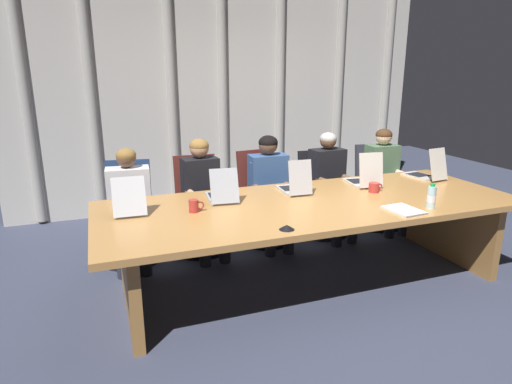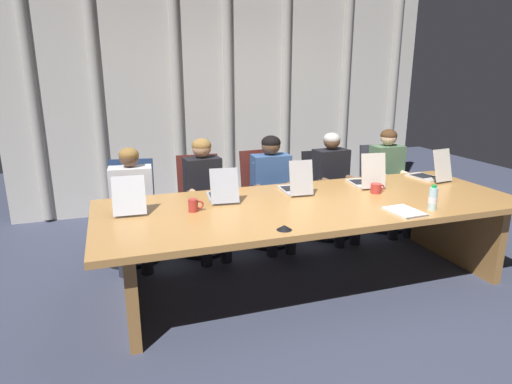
% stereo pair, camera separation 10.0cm
% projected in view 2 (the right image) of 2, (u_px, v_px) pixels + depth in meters
% --- Properties ---
extents(ground_plane, '(11.23, 11.23, 0.00)m').
position_uv_depth(ground_plane, '(310.00, 282.00, 3.86)').
color(ground_plane, '#383D51').
extents(conference_table, '(3.56, 1.33, 0.74)m').
position_uv_depth(conference_table, '(312.00, 219.00, 3.70)').
color(conference_table, '#B77F42').
rests_on(conference_table, ground_plane).
extents(curtain_backdrop, '(5.61, 0.17, 3.18)m').
position_uv_depth(curtain_backdrop, '(231.00, 88.00, 5.77)').
color(curtain_backdrop, beige).
rests_on(curtain_backdrop, ground_plane).
extents(laptop_left_end, '(0.27, 0.49, 0.29)m').
position_uv_depth(laptop_left_end, '(130.00, 202.00, 3.49)').
color(laptop_left_end, '#BCBCC1').
rests_on(laptop_left_end, conference_table).
extents(laptop_left_mid, '(0.28, 0.43, 0.29)m').
position_uv_depth(laptop_left_mid, '(222.00, 193.00, 3.74)').
color(laptop_left_mid, '#A8ADB7').
rests_on(laptop_left_mid, conference_table).
extents(laptop_center, '(0.23, 0.40, 0.32)m').
position_uv_depth(laptop_center, '(296.00, 186.00, 3.94)').
color(laptop_center, '#BCBCC1').
rests_on(laptop_center, conference_table).
extents(laptop_right_mid, '(0.28, 0.43, 0.34)m').
position_uv_depth(laptop_right_mid, '(366.00, 179.00, 4.17)').
color(laptop_right_mid, beige).
rests_on(laptop_right_mid, conference_table).
extents(laptop_right_end, '(0.27, 0.45, 0.33)m').
position_uv_depth(laptop_right_end, '(430.00, 173.00, 4.42)').
color(laptop_right_end, beige).
rests_on(laptop_right_end, conference_table).
extents(office_chair_left_end, '(0.60, 0.61, 0.96)m').
position_uv_depth(office_chair_left_end, '(133.00, 222.00, 4.33)').
color(office_chair_left_end, navy).
rests_on(office_chair_left_end, ground_plane).
extents(office_chair_left_mid, '(0.60, 0.60, 0.96)m').
position_uv_depth(office_chair_left_mid, '(202.00, 215.00, 4.54)').
color(office_chair_left_mid, '#511E19').
rests_on(office_chair_left_mid, ground_plane).
extents(office_chair_center, '(0.60, 0.61, 0.97)m').
position_uv_depth(office_chair_center, '(266.00, 208.00, 4.76)').
color(office_chair_center, '#511E19').
rests_on(office_chair_center, ground_plane).
extents(office_chair_right_mid, '(0.60, 0.60, 0.92)m').
position_uv_depth(office_chair_right_mid, '(325.00, 203.00, 4.98)').
color(office_chair_right_mid, black).
rests_on(office_chair_right_mid, ground_plane).
extents(office_chair_right_end, '(0.60, 0.60, 0.95)m').
position_uv_depth(office_chair_right_end, '(381.00, 196.00, 5.21)').
color(office_chair_right_end, '#2D2D38').
rests_on(office_chair_right_end, ground_plane).
extents(person_left_end, '(0.43, 0.56, 1.12)m').
position_uv_depth(person_left_end, '(132.00, 200.00, 4.11)').
color(person_left_end, silver).
rests_on(person_left_end, ground_plane).
extents(person_left_mid, '(0.39, 0.57, 1.17)m').
position_uv_depth(person_left_mid, '(206.00, 191.00, 4.32)').
color(person_left_mid, black).
rests_on(person_left_mid, ground_plane).
extents(person_center, '(0.42, 0.56, 1.16)m').
position_uv_depth(person_center, '(273.00, 184.00, 4.54)').
color(person_center, '#335184').
rests_on(person_center, ground_plane).
extents(person_right_mid, '(0.41, 0.57, 1.16)m').
position_uv_depth(person_right_mid, '(335.00, 180.00, 4.76)').
color(person_right_mid, black).
rests_on(person_right_mid, ground_plane).
extents(person_right_end, '(0.37, 0.55, 1.17)m').
position_uv_depth(person_right_end, '(390.00, 175.00, 4.98)').
color(person_right_end, '#4C6B4C').
rests_on(person_right_end, ground_plane).
extents(water_bottle_primary, '(0.07, 0.07, 0.20)m').
position_uv_depth(water_bottle_primary, '(433.00, 199.00, 3.44)').
color(water_bottle_primary, silver).
rests_on(water_bottle_primary, conference_table).
extents(coffee_mug_near, '(0.12, 0.08, 0.10)m').
position_uv_depth(coffee_mug_near, '(194.00, 205.00, 3.41)').
color(coffee_mug_near, '#B2332D').
rests_on(coffee_mug_near, conference_table).
extents(coffee_mug_far, '(0.14, 0.10, 0.09)m').
position_uv_depth(coffee_mug_far, '(376.00, 188.00, 3.93)').
color(coffee_mug_far, '#B2332D').
rests_on(coffee_mug_far, conference_table).
extents(conference_mic_left_side, '(0.11, 0.11, 0.03)m').
position_uv_depth(conference_mic_left_side, '(284.00, 227.00, 3.03)').
color(conference_mic_left_side, black).
rests_on(conference_mic_left_side, conference_table).
extents(spiral_notepad, '(0.24, 0.32, 0.03)m').
position_uv_depth(spiral_notepad, '(405.00, 212.00, 3.39)').
color(spiral_notepad, silver).
rests_on(spiral_notepad, conference_table).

